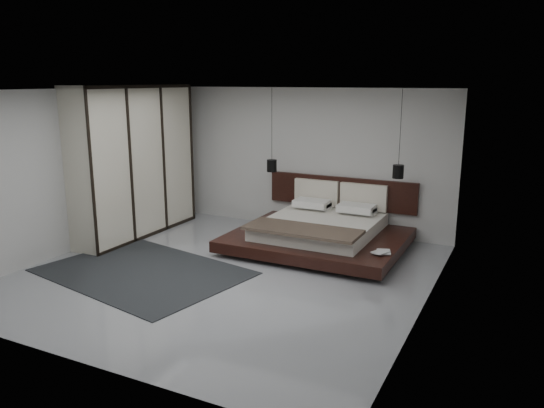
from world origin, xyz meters
The scene contains 14 objects.
floor centered at (0.00, 0.00, 0.00)m, with size 6.00×6.00×0.00m, color gray.
ceiling centered at (0.00, 0.00, 2.80)m, with size 6.00×6.00×0.00m, color white.
wall_back centered at (0.00, 3.00, 1.40)m, with size 6.00×6.00×0.00m, color #B3B3B0.
wall_front centered at (0.00, -3.00, 1.40)m, with size 6.00×6.00×0.00m, color #B3B3B0.
wall_left centered at (-3.00, 0.00, 1.40)m, with size 6.00×6.00×0.00m, color #B3B3B0.
wall_right centered at (3.00, 0.00, 1.40)m, with size 6.00×6.00×0.00m, color #B3B3B0.
lattice_screen centered at (-2.95, 2.45, 1.30)m, with size 0.05×0.90×2.60m, color black.
bed centered at (0.83, 1.90, 0.30)m, with size 2.97×2.47×1.11m.
book_lower centered at (2.05, 1.22, 0.29)m, with size 0.21×0.28×0.03m, color #99724C.
book_upper centered at (2.02, 1.19, 0.31)m, with size 0.19×0.26×0.02m, color #99724C.
pendant_left centered at (-0.39, 2.39, 1.33)m, with size 0.19×0.19×1.59m.
pendant_right centered at (2.05, 2.39, 1.40)m, with size 0.19×0.19×1.52m.
wardrobe centered at (-2.70, 1.12, 1.43)m, with size 0.68×2.90×2.85m.
rug centered at (-1.20, -0.54, 0.01)m, with size 3.06×2.19×0.01m, color black.
Camera 1 is at (4.11, -6.67, 2.94)m, focal length 35.00 mm.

